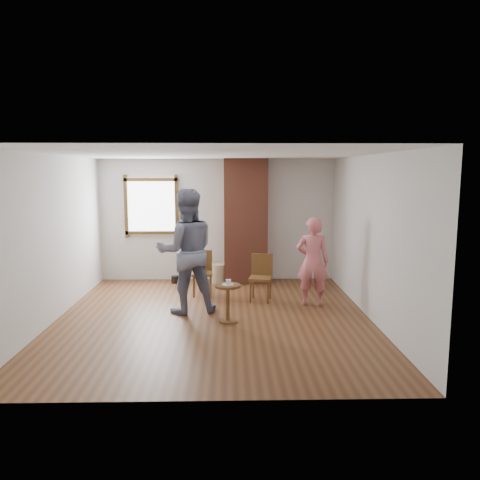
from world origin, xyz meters
name	(u,v)px	position (x,y,z in m)	size (l,w,h in m)	color
ground	(214,318)	(0.00, 0.00, 0.00)	(5.50, 5.50, 0.00)	brown
room_shell	(211,203)	(-0.06, 0.61, 1.81)	(5.04, 5.52, 2.62)	silver
brick_chimney	(246,221)	(0.60, 2.50, 1.30)	(0.90, 0.50, 2.60)	#964A35
stoneware_crock	(219,273)	(0.03, 2.40, 0.20)	(0.32, 0.32, 0.41)	tan
dark_pot	(175,279)	(-0.89, 2.40, 0.08)	(0.15, 0.15, 0.15)	black
dining_chair_left	(202,270)	(-0.27, 1.49, 0.47)	(0.41, 0.41, 0.84)	brown
dining_chair_right	(261,275)	(0.83, 1.06, 0.47)	(0.47, 0.47, 0.84)	brown
side_table	(228,297)	(0.23, -0.21, 0.40)	(0.40, 0.40, 0.60)	brown
cake_plate	(228,284)	(0.23, -0.21, 0.60)	(0.18, 0.18, 0.01)	white
cake_slice	(228,282)	(0.24, -0.21, 0.64)	(0.08, 0.07, 0.06)	silver
man	(186,251)	(-0.46, 0.35, 1.03)	(1.00, 0.78, 2.06)	black
person_pink	(313,261)	(1.71, 0.71, 0.78)	(0.57, 0.37, 1.56)	#D1686D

